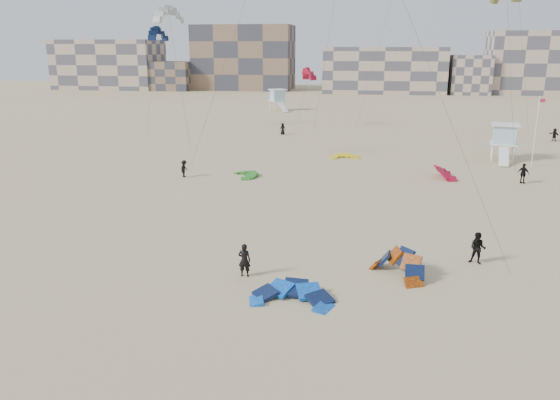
% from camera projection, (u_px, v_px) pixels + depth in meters
% --- Properties ---
extents(ground, '(320.00, 320.00, 0.00)m').
position_uv_depth(ground, '(204.00, 293.00, 27.95)').
color(ground, tan).
rests_on(ground, ground).
extents(kite_ground_blue, '(4.37, 4.59, 2.42)m').
position_uv_depth(kite_ground_blue, '(291.00, 301.00, 27.01)').
color(kite_ground_blue, blue).
rests_on(kite_ground_blue, ground).
extents(kite_ground_orange, '(4.84, 4.84, 3.46)m').
position_uv_depth(kite_ground_orange, '(397.00, 276.00, 30.03)').
color(kite_ground_orange, '#D35B0F').
rests_on(kite_ground_orange, ground).
extents(kite_ground_green, '(4.41, 4.32, 1.14)m').
position_uv_depth(kite_ground_green, '(246.00, 176.00, 53.07)').
color(kite_ground_green, '#208113').
rests_on(kite_ground_green, ground).
extents(kite_ground_red_far, '(3.86, 3.72, 3.32)m').
position_uv_depth(kite_ground_red_far, '(445.00, 178.00, 52.45)').
color(kite_ground_red_far, '#B1142D').
rests_on(kite_ground_red_far, ground).
extents(kite_ground_yellow, '(3.46, 3.63, 1.24)m').
position_uv_depth(kite_ground_yellow, '(345.00, 158.00, 61.70)').
color(kite_ground_yellow, '#F5EA0A').
rests_on(kite_ground_yellow, ground).
extents(kitesurfer_main, '(0.69, 0.46, 1.89)m').
position_uv_depth(kitesurfer_main, '(244.00, 260.00, 29.73)').
color(kitesurfer_main, black).
rests_on(kitesurfer_main, ground).
extents(kitesurfer_b, '(1.11, 0.98, 1.89)m').
position_uv_depth(kitesurfer_b, '(478.00, 248.00, 31.46)').
color(kitesurfer_b, black).
rests_on(kitesurfer_b, ground).
extents(kitesurfer_c, '(0.76, 1.15, 1.65)m').
position_uv_depth(kitesurfer_c, '(184.00, 169.00, 52.47)').
color(kitesurfer_c, black).
rests_on(kitesurfer_c, ground).
extents(kitesurfer_d, '(1.14, 1.04, 1.87)m').
position_uv_depth(kitesurfer_d, '(523.00, 174.00, 49.97)').
color(kitesurfer_d, black).
rests_on(kitesurfer_d, ground).
extents(kitesurfer_e, '(0.82, 0.54, 1.66)m').
position_uv_depth(kitesurfer_e, '(283.00, 129.00, 77.73)').
color(kitesurfer_e, black).
rests_on(kitesurfer_e, ground).
extents(kitesurfer_f, '(1.26, 1.63, 1.72)m').
position_uv_depth(kitesurfer_f, '(554.00, 135.00, 72.41)').
color(kitesurfer_f, black).
rests_on(kitesurfer_f, ground).
extents(kite_fly_grey, '(4.33, 5.25, 15.11)m').
position_uv_depth(kite_fly_grey, '(169.00, 17.00, 54.18)').
color(kite_fly_grey, silver).
rests_on(kite_fly_grey, ground).
extents(kite_fly_navy, '(4.47, 12.28, 14.04)m').
position_uv_depth(kite_fly_navy, '(158.00, 35.00, 78.77)').
color(kite_fly_navy, '#0F1C48').
rests_on(kite_fly_navy, ground).
extents(kite_fly_red, '(4.73, 4.69, 8.35)m').
position_uv_depth(kite_fly_red, '(309.00, 75.00, 82.25)').
color(kite_fly_red, '#B1142D').
rests_on(kite_fly_red, ground).
extents(lifeguard_tower_near, '(3.26, 5.75, 4.04)m').
position_uv_depth(lifeguard_tower_near, '(504.00, 142.00, 59.95)').
color(lifeguard_tower_near, white).
rests_on(lifeguard_tower_near, ground).
extents(lifeguard_tower_far, '(4.03, 6.19, 4.11)m').
position_uv_depth(lifeguard_tower_far, '(277.00, 100.00, 106.69)').
color(lifeguard_tower_far, white).
rests_on(lifeguard_tower_far, ground).
extents(flagpole, '(0.60, 0.09, 7.35)m').
position_uv_depth(flagpole, '(536.00, 130.00, 56.00)').
color(flagpole, white).
rests_on(flagpole, ground).
extents(condo_west_a, '(30.00, 15.00, 14.00)m').
position_uv_depth(condo_west_a, '(109.00, 64.00, 160.88)').
color(condo_west_a, tan).
rests_on(condo_west_a, ground).
extents(condo_west_b, '(28.00, 14.00, 18.00)m').
position_uv_depth(condo_west_b, '(244.00, 58.00, 157.51)').
color(condo_west_b, '#7D634C').
rests_on(condo_west_b, ground).
extents(condo_mid, '(32.00, 16.00, 12.00)m').
position_uv_depth(condo_mid, '(384.00, 70.00, 147.91)').
color(condo_mid, tan).
rests_on(condo_mid, ground).
extents(condo_east, '(26.00, 14.00, 16.00)m').
position_uv_depth(condo_east, '(540.00, 63.00, 142.64)').
color(condo_east, tan).
rests_on(condo_east, ground).
extents(condo_fill_left, '(12.00, 10.00, 8.00)m').
position_uv_depth(condo_fill_left, '(172.00, 76.00, 156.49)').
color(condo_fill_left, '#7D634C').
rests_on(condo_fill_left, ground).
extents(condo_fill_right, '(10.00, 10.00, 10.00)m').
position_uv_depth(condo_fill_right, '(469.00, 75.00, 142.64)').
color(condo_fill_right, tan).
rests_on(condo_fill_right, ground).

